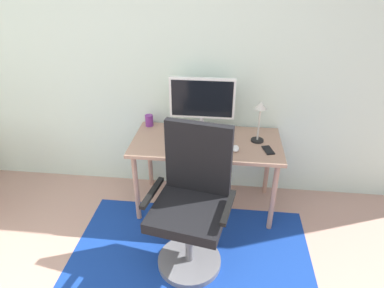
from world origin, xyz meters
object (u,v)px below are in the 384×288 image
Objects in this scene: desk at (206,148)px; coffee_cup at (149,120)px; desk_lamp at (260,115)px; keyboard at (199,149)px; office_chair at (192,208)px; computer_mouse at (235,148)px; monitor at (202,100)px; cell_phone at (268,150)px.

coffee_cup is (-0.56, 0.25, 0.13)m from desk.
desk_lamp is at bearing 6.16° from desk.
office_chair reaches higher than keyboard.
desk_lamp is at bearing 22.71° from keyboard.
office_chair is (-0.30, -0.53, -0.22)m from computer_mouse.
computer_mouse is at bearing -45.79° from monitor.
desk is 1.16× the size of office_chair.
desk is at bearing -71.96° from monitor.
desk is 0.68m from office_chair.
monitor reaches higher than coffee_cup.
computer_mouse is 0.97× the size of coffee_cup.
keyboard is at bearing 100.66° from office_chair.
desk_lamp is (0.50, -0.13, -0.06)m from monitor.
office_chair reaches higher than desk_lamp.
cell_phone is 0.82m from office_chair.
keyboard reaches higher than desk.
keyboard is (-0.05, -0.16, 0.08)m from desk.
coffee_cup reaches higher than cell_phone.
keyboard reaches higher than cell_phone.
desk_lamp is (-0.08, 0.16, 0.25)m from cell_phone.
monitor reaches higher than cell_phone.
cell_phone is (0.52, -0.11, 0.08)m from desk.
cell_phone is at bearing 54.52° from office_chair.
monitor reaches higher than keyboard.
desk is 9.27× the size of cell_phone.
desk is 2.25× the size of monitor.
office_chair is (0.01, -0.85, -0.51)m from monitor.
office_chair is at bearing -89.59° from monitor.
cell_phone is at bearing -18.38° from coffee_cup.
cell_phone is (0.57, 0.05, -0.00)m from keyboard.
keyboard is at bearing -108.61° from desk.
monitor is at bearing 137.31° from cell_phone.
coffee_cup reaches higher than keyboard.
keyboard is at bearing -157.29° from desk_lamp.
office_chair is (-0.57, -0.55, -0.21)m from cell_phone.
desk_lamp is at bearing -15.09° from monitor.
monitor is 5.37× the size of coffee_cup.
keyboard is 0.65m from coffee_cup.
office_chair is at bearing -119.88° from computer_mouse.
monitor is at bearing 101.03° from office_chair.
computer_mouse is (0.30, 0.02, 0.01)m from keyboard.
desk_lamp is 0.33× the size of office_chair.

